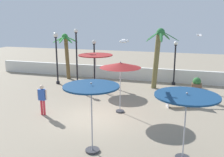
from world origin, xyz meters
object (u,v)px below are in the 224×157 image
object	(u,v)px
lounge_chair_0	(183,100)
seagull_0	(124,41)
palm_tree_1	(158,52)
seagull_1	(200,35)
patio_umbrella_3	(120,66)
lamp_post_1	(175,62)
patio_umbrella_0	(91,93)
palm_tree_0	(66,50)
guest_0	(42,97)
patio_umbrella_2	(96,57)
patio_umbrella_1	(186,101)
lamp_post_2	(57,53)
planter	(197,84)
lamp_post_3	(77,54)
lamp_post_0	(94,58)

from	to	relation	value
lounge_chair_0	seagull_0	bearing A→B (deg)	-114.96
palm_tree_1	seagull_1	xyz separation A→B (m)	(2.78, -0.18, 1.24)
patio_umbrella_3	lamp_post_1	world-z (taller)	lamp_post_1
patio_umbrella_0	palm_tree_0	distance (m)	12.74
guest_0	patio_umbrella_2	bearing A→B (deg)	80.42
patio_umbrella_1	palm_tree_0	size ratio (longest dim) A/B	0.66
palm_tree_1	lamp_post_2	xyz separation A→B (m)	(-7.68, -0.90, -0.27)
patio_umbrella_1	planter	bearing A→B (deg)	85.74
palm_tree_1	guest_0	distance (m)	8.98
guest_0	palm_tree_1	bearing A→B (deg)	53.96
palm_tree_1	lamp_post_3	xyz separation A→B (m)	(-6.23, -0.36, -0.37)
palm_tree_1	lounge_chair_0	world-z (taller)	palm_tree_1
patio_umbrella_1	seagull_0	xyz separation A→B (m)	(-2.48, 0.86, 1.94)
palm_tree_0	seagull_0	bearing A→B (deg)	-52.52
seagull_0	seagull_1	xyz separation A→B (m)	(3.16, 8.50, -0.20)
patio_umbrella_2	guest_0	xyz separation A→B (m)	(-0.95, -5.64, -1.36)
patio_umbrella_0	patio_umbrella_1	world-z (taller)	patio_umbrella_0
patio_umbrella_3	seagull_0	bearing A→B (deg)	-73.13
patio_umbrella_0	planter	distance (m)	11.62
lamp_post_2	palm_tree_0	bearing A→B (deg)	93.33
palm_tree_1	lamp_post_0	world-z (taller)	palm_tree_1
patio_umbrella_2	patio_umbrella_1	bearing A→B (deg)	-51.78
patio_umbrella_3	lamp_post_2	distance (m)	7.86
patio_umbrella_0	lamp_post_2	world-z (taller)	lamp_post_2
palm_tree_0	lamp_post_3	xyz separation A→B (m)	(1.56, -1.34, -0.12)
patio_umbrella_0	lamp_post_3	world-z (taller)	lamp_post_3
lamp_post_0	patio_umbrella_3	bearing A→B (deg)	-58.09
lamp_post_1	guest_0	xyz separation A→B (m)	(-6.36, -8.55, -0.82)
patio_umbrella_0	patio_umbrella_2	bearing A→B (deg)	109.26
lounge_chair_0	seagull_0	xyz separation A→B (m)	(-2.34, -5.03, 3.79)
patio_umbrella_1	patio_umbrella_3	world-z (taller)	patio_umbrella_3
palm_tree_0	guest_0	distance (m)	8.64
seagull_1	patio_umbrella_2	bearing A→B (deg)	-169.42
lamp_post_3	planter	bearing A→B (deg)	6.70
patio_umbrella_3	seagull_1	world-z (taller)	seagull_1
lamp_post_1	seagull_1	distance (m)	3.13
patio_umbrella_1	planter	world-z (taller)	patio_umbrella_1
lamp_post_2	guest_0	bearing A→B (deg)	-68.19
patio_umbrella_1	seagull_1	size ratio (longest dim) A/B	2.72
lamp_post_2	lamp_post_3	bearing A→B (deg)	20.53
palm_tree_1	lounge_chair_0	size ratio (longest dim) A/B	2.26
palm_tree_1	lamp_post_2	bearing A→B (deg)	-173.29
lamp_post_0	lamp_post_3	world-z (taller)	lamp_post_3
patio_umbrella_1	palm_tree_0	distance (m)	14.44
patio_umbrella_1	seagull_1	world-z (taller)	seagull_1
lounge_chair_0	seagull_1	size ratio (longest dim) A/B	2.08
lamp_post_0	planter	distance (m)	8.10
lamp_post_1	seagull_1	size ratio (longest dim) A/B	3.59
lamp_post_2	planter	world-z (taller)	lamp_post_2
lamp_post_0	lamp_post_1	xyz separation A→B (m)	(6.24, 0.97, -0.16)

